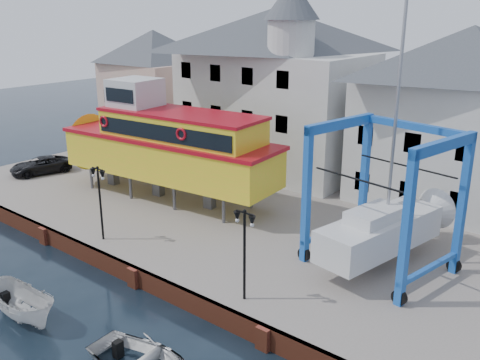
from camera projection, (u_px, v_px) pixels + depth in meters
The scene contains 12 objects.
ground at pixel (135, 286), 26.48m from camera, with size 140.00×140.00×0.00m, color black.
hardstanding at pixel (267, 214), 34.42m from camera, with size 44.00×22.00×1.00m, color slate.
quay_wall at pixel (136, 276), 26.41m from camera, with size 44.00×0.47×1.00m.
building_pink at pixel (155, 88), 48.69m from camera, with size 8.00×7.00×10.30m.
building_white_main at pixel (275, 88), 40.69m from camera, with size 14.00×8.30×14.00m.
building_white_right at pixel (463, 119), 33.00m from camera, with size 12.00×8.00×11.20m.
lamp_post_left at pixel (99, 185), 28.49m from camera, with size 1.12×0.32×4.20m.
lamp_post_right at pixel (245, 232), 22.46m from camera, with size 1.12×0.32×4.20m.
tour_boat at pixel (157, 143), 35.23m from camera, with size 18.09×5.91×7.74m.
travel_lift at pixel (390, 220), 26.21m from camera, with size 6.98×9.09×13.35m.
van at pixel (41, 165), 40.99m from camera, with size 2.08×4.52×1.26m, color black.
motorboat_a at pixel (25, 319), 23.70m from camera, with size 1.65×4.39×1.70m, color silver.
Camera 1 is at (18.97, -14.92, 13.18)m, focal length 40.00 mm.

